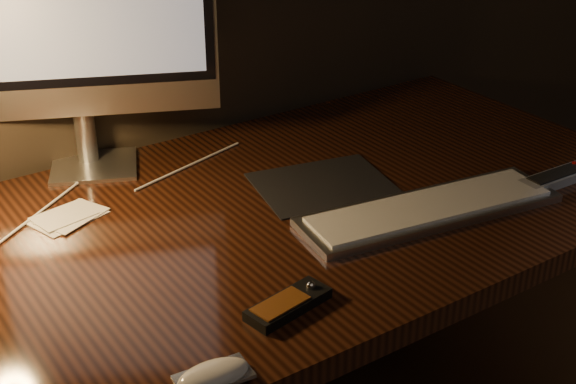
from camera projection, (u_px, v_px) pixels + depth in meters
desk at (217, 268)px, 1.45m from camera, size 1.60×0.75×0.75m
monitor at (77, 12)px, 1.39m from camera, size 0.46×0.23×0.51m
keyboard at (430, 209)px, 1.37m from camera, size 0.48×0.20×0.02m
mousepad at (323, 185)px, 1.46m from camera, size 0.28×0.24×0.00m
mouse at (214, 377)px, 0.98m from camera, size 0.10×0.06×0.02m
media_remote at (288, 304)px, 1.11m from camera, size 0.14×0.07×0.02m
tv_remote at (559, 177)px, 1.47m from camera, size 0.18×0.05×0.02m
papers at (68, 217)px, 1.35m from camera, size 0.13×0.11×0.01m
cable at (122, 189)px, 1.45m from camera, size 0.52×0.24×0.00m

